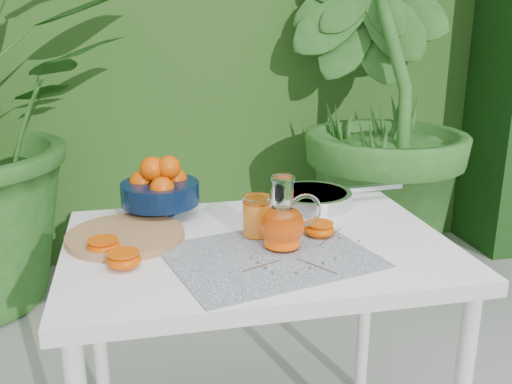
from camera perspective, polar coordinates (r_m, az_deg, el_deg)
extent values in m
cube|color=#224F16|center=(3.67, -7.32, 15.98)|extent=(8.00, 1.20, 2.50)
imported|color=#2A5D1F|center=(2.86, 11.55, 8.43)|extent=(2.40, 2.40, 1.80)
cube|color=white|center=(1.51, 0.16, -5.65)|extent=(1.00, 0.70, 0.04)
cylinder|color=white|center=(1.93, -15.45, -13.48)|extent=(0.04, 0.04, 0.71)
cylinder|color=white|center=(2.06, 10.84, -10.99)|extent=(0.04, 0.04, 0.71)
cube|color=#0B1B3F|center=(1.41, 1.37, -6.42)|extent=(0.56, 0.48, 0.00)
cylinder|color=#AC724D|center=(1.55, -12.90, -4.30)|extent=(0.31, 0.31, 0.02)
cylinder|color=black|center=(1.72, -9.48, -1.70)|extent=(0.09, 0.09, 0.04)
cylinder|color=black|center=(1.70, -9.56, -0.09)|extent=(0.24, 0.24, 0.06)
sphere|color=#E45502|center=(1.72, -11.39, 0.91)|extent=(0.08, 0.08, 0.07)
sphere|color=#E45502|center=(1.73, -8.06, 1.18)|extent=(0.08, 0.08, 0.07)
sphere|color=#E45502|center=(1.64, -9.37, 0.28)|extent=(0.08, 0.08, 0.07)
sphere|color=#E45502|center=(1.75, -9.85, 1.33)|extent=(0.08, 0.08, 0.07)
sphere|color=#E45502|center=(1.69, -10.32, 2.29)|extent=(0.08, 0.08, 0.07)
sphere|color=#E45502|center=(1.68, -8.72, 2.45)|extent=(0.07, 0.07, 0.07)
cylinder|color=white|center=(1.46, 2.64, -5.37)|extent=(0.09, 0.09, 0.01)
ellipsoid|color=white|center=(1.44, 2.67, -3.35)|extent=(0.12, 0.12, 0.11)
cylinder|color=white|center=(1.41, 2.71, -0.19)|extent=(0.06, 0.06, 0.07)
cylinder|color=white|center=(1.40, 2.73, 1.33)|extent=(0.06, 0.06, 0.01)
torus|color=white|center=(1.45, 4.90, -1.86)|extent=(0.09, 0.02, 0.09)
cylinder|color=#DF4904|center=(1.44, 2.66, -3.79)|extent=(0.10, 0.10, 0.08)
cylinder|color=white|center=(1.51, 0.08, -2.41)|extent=(0.09, 0.09, 0.11)
cylinder|color=orange|center=(1.52, 0.08, -2.73)|extent=(0.08, 0.08, 0.09)
cylinder|color=#DC6306|center=(1.50, 0.08, -1.06)|extent=(0.07, 0.07, 0.00)
cylinder|color=silver|center=(1.78, 5.50, -0.68)|extent=(0.27, 0.27, 0.05)
cylinder|color=silver|center=(1.78, 5.52, -0.10)|extent=(0.24, 0.24, 0.01)
cube|color=silver|center=(1.87, 11.77, 0.44)|extent=(0.19, 0.04, 0.01)
ellipsoid|color=#E45502|center=(1.38, -13.08, -6.64)|extent=(0.10, 0.10, 0.04)
cylinder|color=#DC6306|center=(1.38, -13.13, -5.93)|extent=(0.09, 0.09, 0.00)
ellipsoid|color=#E45502|center=(1.47, -15.01, -5.32)|extent=(0.10, 0.10, 0.04)
cylinder|color=#DC6306|center=(1.47, -15.07, -4.65)|extent=(0.09, 0.09, 0.00)
ellipsoid|color=#E45502|center=(1.54, 6.35, -3.78)|extent=(0.10, 0.10, 0.04)
cylinder|color=#DC6306|center=(1.53, 6.37, -3.13)|extent=(0.09, 0.09, 0.00)
cylinder|color=brown|center=(1.36, 6.07, -7.35)|extent=(0.07, 0.10, 0.00)
sphere|color=#4E6233|center=(1.31, 4.10, -8.02)|extent=(0.01, 0.01, 0.01)
sphere|color=#4E6233|center=(1.34, 5.43, -7.50)|extent=(0.01, 0.01, 0.01)
sphere|color=#4E6233|center=(1.37, 6.70, -7.00)|extent=(0.01, 0.01, 0.01)
sphere|color=#4E6233|center=(1.40, 7.92, -6.52)|extent=(0.01, 0.01, 0.01)
cylinder|color=brown|center=(1.53, 7.46, -4.44)|extent=(0.10, 0.11, 0.00)
sphere|color=#4E6233|center=(1.56, 4.77, -3.86)|extent=(0.01, 0.01, 0.01)
sphere|color=#4E6233|center=(1.54, 6.56, -4.18)|extent=(0.01, 0.01, 0.01)
sphere|color=#4E6233|center=(1.53, 8.38, -4.50)|extent=(0.01, 0.01, 0.01)
sphere|color=#4E6233|center=(1.51, 10.25, -4.82)|extent=(0.01, 0.01, 0.01)
cylinder|color=brown|center=(1.35, 0.59, -7.37)|extent=(0.10, 0.05, 0.00)
sphere|color=#4E6233|center=(1.31, 1.72, -8.04)|extent=(0.01, 0.01, 0.01)
sphere|color=#4E6233|center=(1.34, 0.96, -7.52)|extent=(0.01, 0.01, 0.01)
sphere|color=#4E6233|center=(1.36, 0.23, -7.02)|extent=(0.01, 0.01, 0.01)
sphere|color=#4E6233|center=(1.39, -0.47, -6.53)|extent=(0.01, 0.01, 0.01)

